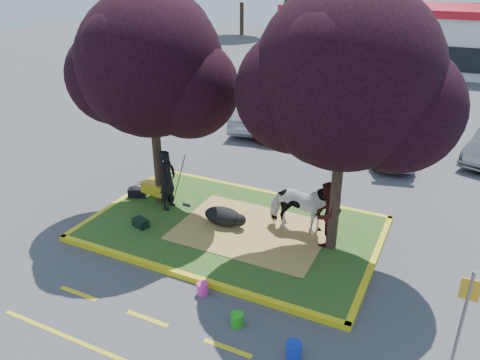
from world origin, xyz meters
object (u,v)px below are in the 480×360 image
at_px(calf, 223,216).
at_px(bucket_green, 237,320).
at_px(bucket_blue, 294,350).
at_px(cow, 300,207).
at_px(sign_post, 464,314).
at_px(wheelbarrow, 157,188).
at_px(handler, 168,180).
at_px(car_black, 170,109).
at_px(car_silver, 255,113).
at_px(bucket_pink, 203,289).

relative_size(calf, bucket_green, 3.93).
bearing_deg(bucket_blue, cow, 108.11).
distance_m(cow, sign_post, 5.56).
xyz_separation_m(calf, wheelbarrow, (-2.66, 0.46, 0.16)).
height_order(bucket_green, bucket_blue, bucket_blue).
bearing_deg(handler, bucket_green, -135.08).
height_order(calf, bucket_green, calf).
xyz_separation_m(bucket_green, car_black, (-9.51, 11.69, 0.46)).
distance_m(wheelbarrow, car_silver, 8.55).
relative_size(cow, car_silver, 0.43).
distance_m(handler, bucket_green, 5.68).
relative_size(handler, bucket_pink, 6.45).
xyz_separation_m(wheelbarrow, car_black, (-4.66, 7.73, 0.04)).
bearing_deg(bucket_pink, sign_post, -0.20).
distance_m(bucket_pink, car_silver, 12.58).
height_order(cow, car_silver, cow).
distance_m(handler, sign_post, 9.02).
bearing_deg(calf, car_silver, 95.68).
bearing_deg(bucket_blue, car_silver, 117.29).
relative_size(handler, car_black, 0.53).
relative_size(handler, bucket_green, 6.31).
height_order(cow, calf, cow).
bearing_deg(handler, car_black, 29.68).
distance_m(calf, bucket_blue, 5.26).
height_order(cow, sign_post, sign_post).
xyz_separation_m(calf, bucket_blue, (3.60, -3.83, -0.24)).
height_order(sign_post, car_silver, sign_post).
relative_size(calf, car_black, 0.33).
bearing_deg(car_silver, wheelbarrow, 82.40).
distance_m(wheelbarrow, bucket_green, 6.28).
bearing_deg(handler, car_silver, 2.64).
distance_m(sign_post, car_silver, 15.25).
xyz_separation_m(cow, car_black, (-9.47, 7.60, -0.32)).
xyz_separation_m(calf, car_black, (-7.32, 8.19, 0.20)).
bearing_deg(cow, car_silver, 25.00).
relative_size(handler, car_silver, 0.44).
xyz_separation_m(sign_post, bucket_green, (-4.24, -0.58, -1.31)).
distance_m(sign_post, bucket_green, 4.48).
height_order(cow, car_black, cow).
bearing_deg(sign_post, wheelbarrow, 160.41).
distance_m(car_black, car_silver, 4.37).
xyz_separation_m(sign_post, car_silver, (-9.46, 11.93, -0.75)).
distance_m(sign_post, car_black, 17.70).
bearing_deg(calf, cow, 2.22).
distance_m(calf, bucket_pink, 3.08).
bearing_deg(cow, car_black, 44.66).
bearing_deg(car_silver, calf, 98.53).
relative_size(cow, bucket_green, 6.09).
bearing_deg(bucket_pink, car_silver, 108.56).
height_order(handler, sign_post, sign_post).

